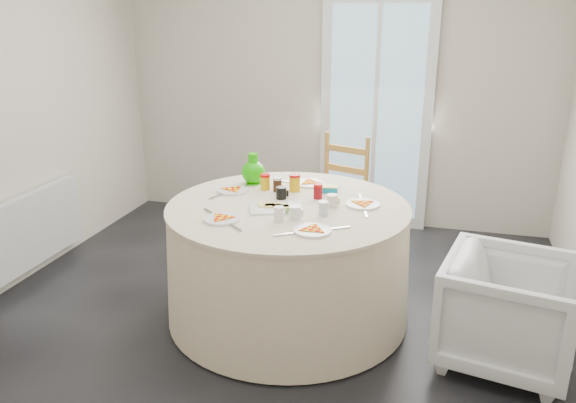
% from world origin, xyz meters
% --- Properties ---
extents(floor, '(4.00, 4.00, 0.00)m').
position_xyz_m(floor, '(0.00, 0.00, 0.00)').
color(floor, black).
rests_on(floor, ground).
extents(wall_back, '(4.00, 0.02, 2.60)m').
position_xyz_m(wall_back, '(0.00, 2.00, 1.30)').
color(wall_back, '#BCB5A3').
rests_on(wall_back, floor).
extents(glass_door, '(1.00, 0.08, 2.10)m').
position_xyz_m(glass_door, '(0.40, 1.95, 1.05)').
color(glass_door, silver).
rests_on(glass_door, floor).
extents(radiator, '(0.07, 1.00, 0.55)m').
position_xyz_m(radiator, '(-1.94, 0.20, 0.38)').
color(radiator, silver).
rests_on(radiator, floor).
extents(table, '(1.59, 1.59, 0.80)m').
position_xyz_m(table, '(0.08, 0.10, 0.38)').
color(table, beige).
rests_on(table, floor).
extents(wooden_chair, '(0.56, 0.55, 0.99)m').
position_xyz_m(wooden_chair, '(0.18, 1.19, 0.47)').
color(wooden_chair, '#A9733B').
rests_on(wooden_chair, floor).
extents(armchair, '(0.78, 0.81, 0.72)m').
position_xyz_m(armchair, '(1.42, -0.10, 0.39)').
color(armchair, silver).
rests_on(armchair, floor).
extents(place_settings, '(1.43, 1.43, 0.02)m').
position_xyz_m(place_settings, '(0.08, 0.10, 0.77)').
color(place_settings, silver).
rests_on(place_settings, table).
extents(jar_cluster, '(0.48, 0.29, 0.13)m').
position_xyz_m(jar_cluster, '(0.03, 0.33, 0.82)').
color(jar_cluster, '#A87823').
rests_on(jar_cluster, table).
extents(butter_tub, '(0.13, 0.10, 0.04)m').
position_xyz_m(butter_tub, '(0.28, 0.44, 0.79)').
color(butter_tub, '#057EA2').
rests_on(butter_tub, table).
extents(green_pitcher, '(0.20, 0.20, 0.21)m').
position_xyz_m(green_pitcher, '(-0.28, 0.49, 0.87)').
color(green_pitcher, '#19B101').
rests_on(green_pitcher, table).
extents(cheese_platter, '(0.37, 0.31, 0.04)m').
position_xyz_m(cheese_platter, '(0.02, 0.01, 0.77)').
color(cheese_platter, white).
rests_on(cheese_platter, table).
extents(mugs_glasses, '(0.64, 0.64, 0.10)m').
position_xyz_m(mugs_glasses, '(0.18, 0.10, 0.81)').
color(mugs_glasses, gray).
rests_on(mugs_glasses, table).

